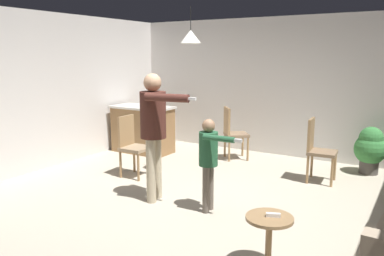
{
  "coord_description": "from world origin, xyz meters",
  "views": [
    {
      "loc": [
        2.51,
        -4.25,
        1.98
      ],
      "look_at": [
        -0.2,
        0.18,
        1.0
      ],
      "focal_mm": 36.52,
      "sensor_mm": 36.0,
      "label": 1
    }
  ],
  "objects_px": {
    "dining_chair_centre_back": "(318,148)",
    "person_adult": "(154,123)",
    "side_table_by_couch": "(269,236)",
    "kitchen_counter": "(143,129)",
    "dining_chair_by_counter": "(132,144)",
    "dining_chair_near_wall": "(233,131)",
    "person_child": "(209,155)",
    "spare_remote_on_table": "(273,215)",
    "potted_plant_by_wall": "(370,148)"
  },
  "relations": [
    {
      "from": "dining_chair_by_counter",
      "to": "dining_chair_centre_back",
      "type": "relative_size",
      "value": 1.0
    },
    {
      "from": "kitchen_counter",
      "to": "dining_chair_near_wall",
      "type": "bearing_deg",
      "value": 14.42
    },
    {
      "from": "dining_chair_centre_back",
      "to": "potted_plant_by_wall",
      "type": "xyz_separation_m",
      "value": [
        0.65,
        0.88,
        -0.1
      ]
    },
    {
      "from": "person_adult",
      "to": "kitchen_counter",
      "type": "bearing_deg",
      "value": -148.94
    },
    {
      "from": "side_table_by_couch",
      "to": "spare_remote_on_table",
      "type": "relative_size",
      "value": 4.0
    },
    {
      "from": "person_adult",
      "to": "potted_plant_by_wall",
      "type": "relative_size",
      "value": 2.17
    },
    {
      "from": "person_adult",
      "to": "dining_chair_by_counter",
      "type": "relative_size",
      "value": 1.74
    },
    {
      "from": "dining_chair_near_wall",
      "to": "potted_plant_by_wall",
      "type": "xyz_separation_m",
      "value": [
        2.38,
        0.35,
        -0.1
      ]
    },
    {
      "from": "person_child",
      "to": "potted_plant_by_wall",
      "type": "relative_size",
      "value": 1.49
    },
    {
      "from": "dining_chair_by_counter",
      "to": "potted_plant_by_wall",
      "type": "bearing_deg",
      "value": 121.16
    },
    {
      "from": "person_child",
      "to": "dining_chair_centre_back",
      "type": "height_order",
      "value": "person_child"
    },
    {
      "from": "side_table_by_couch",
      "to": "person_adult",
      "type": "distance_m",
      "value": 2.28
    },
    {
      "from": "dining_chair_by_counter",
      "to": "dining_chair_near_wall",
      "type": "distance_m",
      "value": 2.06
    },
    {
      "from": "person_adult",
      "to": "person_child",
      "type": "bearing_deg",
      "value": 82.11
    },
    {
      "from": "kitchen_counter",
      "to": "potted_plant_by_wall",
      "type": "xyz_separation_m",
      "value": [
        4.19,
        0.82,
        -0.04
      ]
    },
    {
      "from": "side_table_by_couch",
      "to": "person_adult",
      "type": "relative_size",
      "value": 0.3
    },
    {
      "from": "dining_chair_near_wall",
      "to": "person_adult",
      "type": "bearing_deg",
      "value": -38.86
    },
    {
      "from": "spare_remote_on_table",
      "to": "dining_chair_near_wall",
      "type": "bearing_deg",
      "value": 121.04
    },
    {
      "from": "person_child",
      "to": "potted_plant_by_wall",
      "type": "bearing_deg",
      "value": 148.85
    },
    {
      "from": "potted_plant_by_wall",
      "to": "person_child",
      "type": "bearing_deg",
      "value": -118.24
    },
    {
      "from": "side_table_by_couch",
      "to": "dining_chair_near_wall",
      "type": "xyz_separation_m",
      "value": [
        -2.01,
        3.4,
        0.22
      ]
    },
    {
      "from": "kitchen_counter",
      "to": "spare_remote_on_table",
      "type": "relative_size",
      "value": 9.69
    },
    {
      "from": "side_table_by_couch",
      "to": "dining_chair_centre_back",
      "type": "distance_m",
      "value": 2.89
    },
    {
      "from": "side_table_by_couch",
      "to": "dining_chair_near_wall",
      "type": "distance_m",
      "value": 3.95
    },
    {
      "from": "kitchen_counter",
      "to": "potted_plant_by_wall",
      "type": "bearing_deg",
      "value": 11.01
    },
    {
      "from": "person_child",
      "to": "dining_chair_near_wall",
      "type": "distance_m",
      "value": 2.63
    },
    {
      "from": "person_adult",
      "to": "dining_chair_centre_back",
      "type": "height_order",
      "value": "person_adult"
    },
    {
      "from": "kitchen_counter",
      "to": "dining_chair_by_counter",
      "type": "height_order",
      "value": "dining_chair_by_counter"
    },
    {
      "from": "side_table_by_couch",
      "to": "person_adult",
      "type": "xyz_separation_m",
      "value": [
        -1.96,
        0.87,
        0.75
      ]
    },
    {
      "from": "dining_chair_centre_back",
      "to": "spare_remote_on_table",
      "type": "distance_m",
      "value": 2.87
    },
    {
      "from": "person_adult",
      "to": "potted_plant_by_wall",
      "type": "bearing_deg",
      "value": 129.9
    },
    {
      "from": "dining_chair_centre_back",
      "to": "person_adult",
      "type": "bearing_deg",
      "value": -45.03
    },
    {
      "from": "person_adult",
      "to": "side_table_by_couch",
      "type": "bearing_deg",
      "value": 55.01
    },
    {
      "from": "potted_plant_by_wall",
      "to": "dining_chair_near_wall",
      "type": "bearing_deg",
      "value": -171.64
    },
    {
      "from": "spare_remote_on_table",
      "to": "dining_chair_centre_back",
      "type": "bearing_deg",
      "value": 96.18
    },
    {
      "from": "dining_chair_by_counter",
      "to": "spare_remote_on_table",
      "type": "distance_m",
      "value": 3.35
    },
    {
      "from": "side_table_by_couch",
      "to": "person_child",
      "type": "distance_m",
      "value": 1.53
    },
    {
      "from": "person_adult",
      "to": "spare_remote_on_table",
      "type": "relative_size",
      "value": 13.37
    },
    {
      "from": "dining_chair_by_counter",
      "to": "dining_chair_centre_back",
      "type": "distance_m",
      "value": 2.97
    },
    {
      "from": "person_child",
      "to": "spare_remote_on_table",
      "type": "height_order",
      "value": "person_child"
    },
    {
      "from": "person_adult",
      "to": "spare_remote_on_table",
      "type": "xyz_separation_m",
      "value": [
        1.99,
        -0.86,
        -0.54
      ]
    },
    {
      "from": "kitchen_counter",
      "to": "person_child",
      "type": "height_order",
      "value": "person_child"
    },
    {
      "from": "person_adult",
      "to": "person_child",
      "type": "relative_size",
      "value": 1.45
    },
    {
      "from": "person_adult",
      "to": "dining_chair_near_wall",
      "type": "bearing_deg",
      "value": 170.04
    },
    {
      "from": "dining_chair_near_wall",
      "to": "potted_plant_by_wall",
      "type": "bearing_deg",
      "value": 58.5
    },
    {
      "from": "kitchen_counter",
      "to": "dining_chair_centre_back",
      "type": "bearing_deg",
      "value": -1.09
    },
    {
      "from": "potted_plant_by_wall",
      "to": "dining_chair_centre_back",
      "type": "bearing_deg",
      "value": -126.54
    },
    {
      "from": "dining_chair_centre_back",
      "to": "spare_remote_on_table",
      "type": "bearing_deg",
      "value": 1.38
    },
    {
      "from": "kitchen_counter",
      "to": "dining_chair_near_wall",
      "type": "distance_m",
      "value": 1.87
    },
    {
      "from": "person_child",
      "to": "dining_chair_by_counter",
      "type": "relative_size",
      "value": 1.2
    }
  ]
}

